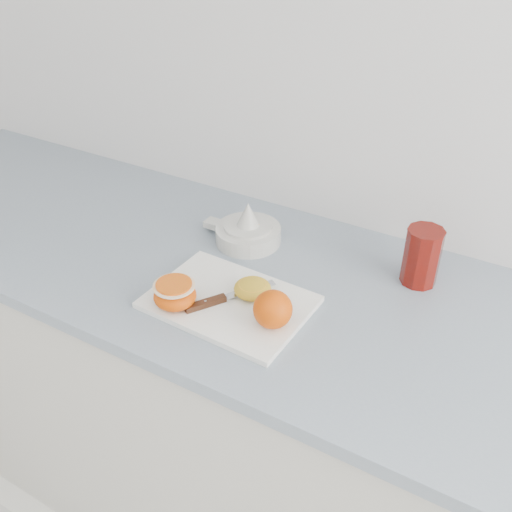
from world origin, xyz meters
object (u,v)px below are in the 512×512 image
object	(u,v)px
citrus_juicer	(248,231)
counter	(297,433)
cutting_board	(229,302)
red_tumbler	(421,258)
half_orange	(175,294)

from	to	relation	value
citrus_juicer	counter	bearing A→B (deg)	-27.65
cutting_board	red_tumbler	bearing A→B (deg)	41.32
counter	cutting_board	bearing A→B (deg)	-134.77
counter	red_tumbler	xyz separation A→B (m)	(0.19, 0.15, 0.50)
counter	cutting_board	distance (m)	0.48
citrus_juicer	red_tumbler	bearing A→B (deg)	6.55
counter	citrus_juicer	world-z (taller)	citrus_juicer
cutting_board	red_tumbler	xyz separation A→B (m)	(0.30, 0.27, 0.05)
counter	citrus_juicer	xyz separation A→B (m)	(-0.20, 0.11, 0.47)
counter	half_orange	xyz separation A→B (m)	(-0.20, -0.18, 0.48)
counter	half_orange	size ratio (longest dim) A/B	30.59
cutting_board	half_orange	bearing A→B (deg)	-140.87
citrus_juicer	cutting_board	bearing A→B (deg)	-68.11
red_tumbler	cutting_board	bearing A→B (deg)	-138.68
cutting_board	half_orange	size ratio (longest dim) A/B	3.71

